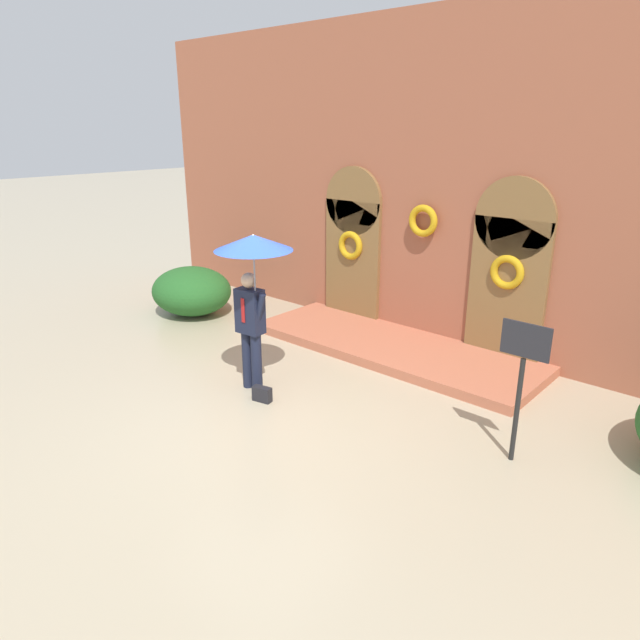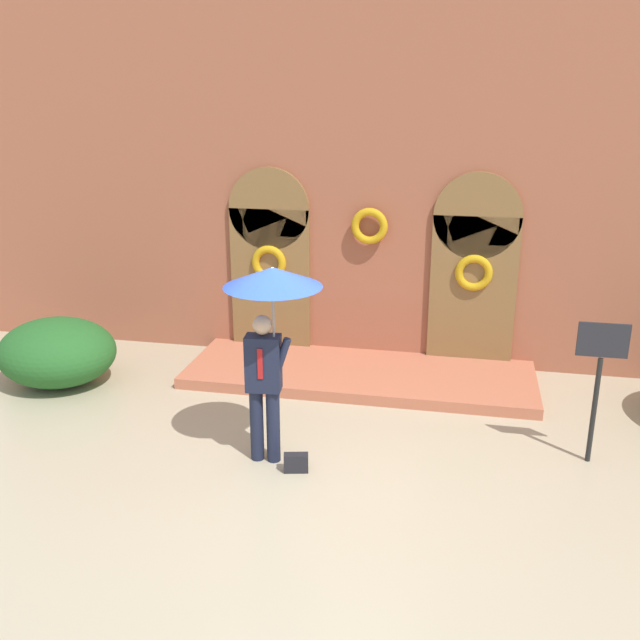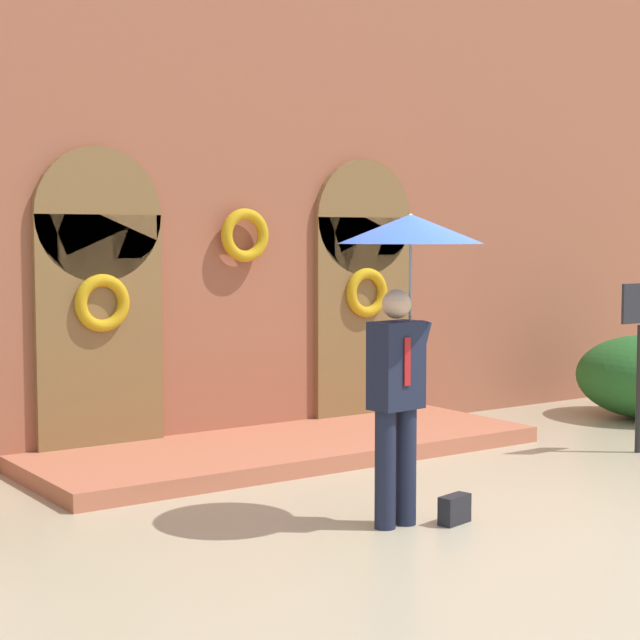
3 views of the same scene
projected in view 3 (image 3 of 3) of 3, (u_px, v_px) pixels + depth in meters
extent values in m
plane|color=tan|center=(505.00, 524.00, 8.16)|extent=(80.00, 80.00, 0.00)
cube|color=#9E563D|center=(227.00, 179.00, 11.37)|extent=(14.00, 0.50, 5.60)
cube|color=brown|center=(100.00, 339.00, 10.35)|extent=(1.30, 0.08, 2.40)
cylinder|color=brown|center=(98.00, 214.00, 10.26)|extent=(1.30, 0.08, 1.30)
cube|color=brown|center=(363.00, 323.00, 12.17)|extent=(1.30, 0.08, 2.40)
cylinder|color=brown|center=(363.00, 217.00, 12.08)|extent=(1.30, 0.08, 1.30)
torus|color=#C69314|center=(102.00, 303.00, 10.27)|extent=(0.56, 0.12, 0.56)
torus|color=#C69314|center=(367.00, 293.00, 12.09)|extent=(0.56, 0.12, 0.56)
torus|color=#C69314|center=(245.00, 235.00, 11.13)|extent=(0.56, 0.12, 0.56)
cube|color=#B56346|center=(287.00, 448.00, 10.65)|extent=(5.20, 1.80, 0.16)
cylinder|color=#191E33|center=(385.00, 469.00, 8.01)|extent=(0.16, 0.16, 0.90)
cylinder|color=#191E33|center=(406.00, 466.00, 8.12)|extent=(0.16, 0.16, 0.90)
cube|color=#191E33|center=(396.00, 365.00, 8.00)|extent=(0.42, 0.28, 0.66)
cube|color=#A51919|center=(407.00, 362.00, 7.89)|extent=(0.06, 0.02, 0.36)
sphere|color=tan|center=(397.00, 304.00, 7.96)|extent=(0.22, 0.22, 0.22)
cylinder|color=#191E33|center=(419.00, 350.00, 8.12)|extent=(0.22, 0.09, 0.46)
cylinder|color=gray|center=(410.00, 309.00, 8.04)|extent=(0.02, 0.02, 0.98)
cone|color=#284CB7|center=(411.00, 229.00, 8.00)|extent=(1.10, 1.10, 0.22)
cone|color=white|center=(411.00, 227.00, 7.99)|extent=(0.61, 0.61, 0.20)
cube|color=black|center=(455.00, 509.00, 8.17)|extent=(0.30, 0.18, 0.22)
cylinder|color=black|center=(639.00, 389.00, 10.79)|extent=(0.06, 0.06, 1.30)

